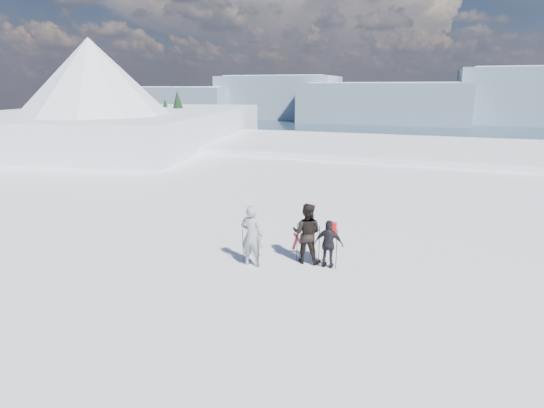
{
  "coord_description": "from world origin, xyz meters",
  "views": [
    {
      "loc": [
        2.9,
        -9.04,
        5.47
      ],
      "look_at": [
        -1.42,
        3.0,
        1.9
      ],
      "focal_mm": 28.0,
      "sensor_mm": 36.0,
      "label": 1
    }
  ],
  "objects": [
    {
      "name": "skier_pack",
      "position": [
        0.41,
        3.07,
        0.77
      ],
      "size": [
        0.9,
        0.38,
        1.53
      ],
      "primitive_type": "imported",
      "rotation": [
        0.0,
        0.0,
        3.13
      ],
      "color": "black",
      "rests_on": "ground"
    },
    {
      "name": "backpack",
      "position": [
        0.42,
        3.32,
        1.75
      ],
      "size": [
        0.33,
        0.19,
        0.43
      ],
      "primitive_type": "cube",
      "rotation": [
        0.0,
        0.0,
        3.13
      ],
      "color": "red",
      "rests_on": "skier_pack"
    },
    {
      "name": "skis_loose",
      "position": [
        -1.12,
        4.94,
        0.01
      ],
      "size": [
        0.93,
        1.69,
        0.03
      ],
      "color": "black",
      "rests_on": "ground"
    },
    {
      "name": "skier_grey",
      "position": [
        -1.89,
        2.42,
        0.98
      ],
      "size": [
        0.72,
        0.47,
        1.97
      ],
      "primitive_type": "imported",
      "rotation": [
        0.0,
        0.0,
        3.14
      ],
      "color": "gray",
      "rests_on": "ground"
    },
    {
      "name": "far_mountain_range",
      "position": [
        29.6,
        454.78,
        -7.19
      ],
      "size": [
        770.0,
        110.0,
        53.0
      ],
      "color": "slate",
      "rests_on": "ground"
    },
    {
      "name": "lake_basin",
      "position": [
        0.0,
        30.0,
        -6.5
      ],
      "size": [
        820.0,
        820.0,
        71.62
      ],
      "color": "white",
      "rests_on": "ground"
    },
    {
      "name": "ski_poles",
      "position": [
        -0.57,
        2.87,
        0.63
      ],
      "size": [
        2.86,
        0.91,
        1.34
      ],
      "color": "black",
      "rests_on": "ground"
    },
    {
      "name": "skier_dark",
      "position": [
        -0.34,
        3.24,
        0.98
      ],
      "size": [
        0.96,
        0.76,
        1.96
      ],
      "primitive_type": "imported",
      "rotation": [
        0.0,
        0.0,
        3.16
      ],
      "color": "black",
      "rests_on": "ground"
    },
    {
      "name": "near_ridge",
      "position": [
        -26.56,
        29.34,
        -3.48
      ],
      "size": [
        31.37,
        35.68,
        25.62
      ],
      "color": "white",
      "rests_on": "ground"
    }
  ]
}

